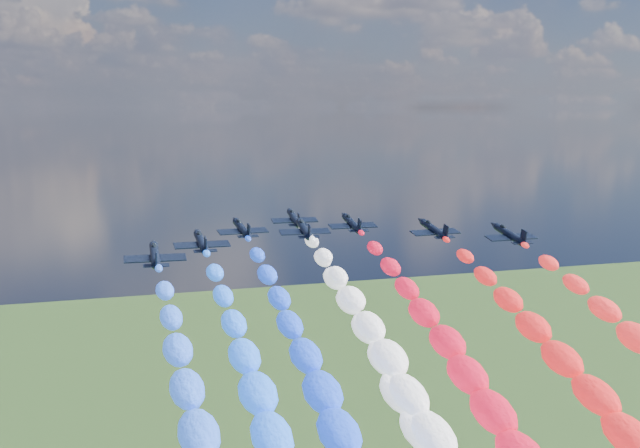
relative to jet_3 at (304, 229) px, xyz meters
name	(u,v)px	position (x,y,z in m)	size (l,w,h in m)	color
jet_0	(155,255)	(-30.17, -19.07, 0.00)	(9.63, 12.92, 2.85)	black
jet_1	(201,242)	(-21.16, -8.74, 0.00)	(9.63, 12.92, 2.85)	black
jet_2	(242,229)	(-11.23, 4.23, 0.00)	(9.63, 12.92, 2.85)	black
trail_2	(329,432)	(-11.23, -50.05, -19.36)	(6.84, 104.68, 43.39)	blue
jet_3	(304,229)	(0.00, 0.00, 0.00)	(9.63, 12.92, 2.85)	black
trail_3	(420,434)	(0.00, -54.29, -19.36)	(6.84, 104.68, 43.39)	white
jet_4	(294,218)	(2.35, 15.61, 0.00)	(9.63, 12.92, 2.85)	black
trail_4	(391,392)	(2.35, -38.68, -19.36)	(6.84, 104.68, 43.39)	white
jet_5	(352,223)	(11.37, 4.58, 0.00)	(9.63, 12.92, 2.85)	black
trail_5	(481,412)	(11.37, -49.71, -19.36)	(6.84, 104.68, 43.39)	red
jet_6	(434,230)	(23.55, -7.91, 0.00)	(9.63, 12.92, 2.85)	black
trail_6	(611,436)	(23.55, -62.20, -19.36)	(6.84, 104.68, 43.39)	red
jet_7	(509,235)	(34.19, -17.58, 0.00)	(9.63, 12.92, 2.85)	black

